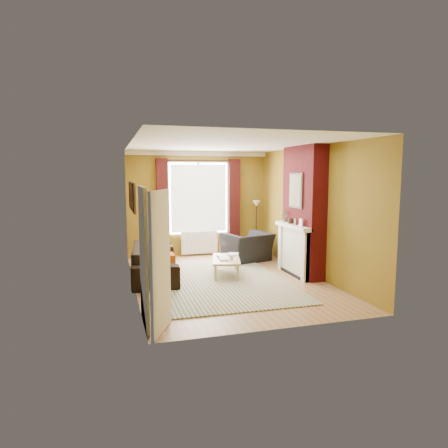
{
  "coord_description": "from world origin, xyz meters",
  "views": [
    {
      "loc": [
        -2.34,
        -7.79,
        2.21
      ],
      "look_at": [
        0.0,
        0.25,
        1.15
      ],
      "focal_mm": 32.0,
      "sensor_mm": 36.0,
      "label": 1
    }
  ],
  "objects_px": {
    "sofa": "(155,261)",
    "wicker_stool": "(226,250)",
    "floor_lamp": "(256,212)",
    "armchair": "(247,247)",
    "coffee_table": "(226,260)"
  },
  "relations": [
    {
      "from": "wicker_stool",
      "to": "sofa",
      "type": "bearing_deg",
      "value": -144.09
    },
    {
      "from": "coffee_table",
      "to": "wicker_stool",
      "type": "relative_size",
      "value": 2.93
    },
    {
      "from": "sofa",
      "to": "floor_lamp",
      "type": "height_order",
      "value": "floor_lamp"
    },
    {
      "from": "floor_lamp",
      "to": "wicker_stool",
      "type": "bearing_deg",
      "value": -165.62
    },
    {
      "from": "coffee_table",
      "to": "floor_lamp",
      "type": "relative_size",
      "value": 0.85
    },
    {
      "from": "floor_lamp",
      "to": "coffee_table",
      "type": "bearing_deg",
      "value": -125.85
    },
    {
      "from": "sofa",
      "to": "floor_lamp",
      "type": "bearing_deg",
      "value": -54.35
    },
    {
      "from": "sofa",
      "to": "armchair",
      "type": "relative_size",
      "value": 2.12
    },
    {
      "from": "armchair",
      "to": "coffee_table",
      "type": "height_order",
      "value": "armchair"
    },
    {
      "from": "sofa",
      "to": "wicker_stool",
      "type": "bearing_deg",
      "value": -48.43
    },
    {
      "from": "wicker_stool",
      "to": "floor_lamp",
      "type": "bearing_deg",
      "value": 14.38
    },
    {
      "from": "armchair",
      "to": "floor_lamp",
      "type": "height_order",
      "value": "floor_lamp"
    },
    {
      "from": "armchair",
      "to": "floor_lamp",
      "type": "xyz_separation_m",
      "value": [
        0.53,
        0.76,
        0.81
      ]
    },
    {
      "from": "armchair",
      "to": "floor_lamp",
      "type": "relative_size",
      "value": 0.75
    },
    {
      "from": "wicker_stool",
      "to": "armchair",
      "type": "bearing_deg",
      "value": -51.89
    }
  ]
}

